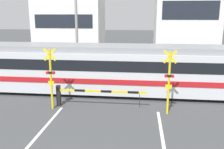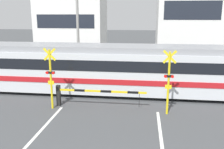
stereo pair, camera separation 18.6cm
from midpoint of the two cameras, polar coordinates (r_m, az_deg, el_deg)
rail_track_near at (r=15.62m, az=0.76°, el=-4.82°), size 50.00×0.10×0.08m
rail_track_far at (r=16.98m, az=1.33°, el=-3.31°), size 50.00×0.10×0.08m
commuter_train at (r=15.86m, az=2.37°, el=1.50°), size 20.80×2.96×3.09m
crossing_barrier_near at (r=13.74m, az=-6.27°, el=-4.28°), size 4.95×0.20×1.17m
crossing_barrier_far at (r=18.69m, az=6.45°, el=0.49°), size 4.95×0.20×1.17m
crossing_signal_left at (r=13.50m, az=-13.44°, el=-0.28°), size 0.68×0.15×3.30m
crossing_signal_right at (r=12.70m, az=13.23°, el=-1.13°), size 0.68×0.15×3.30m
pedestrian at (r=22.10m, az=5.52°, el=3.24°), size 0.38×0.23×1.79m
building_left_of_street at (r=31.91m, az=-8.95°, el=11.34°), size 8.00×5.34×7.69m
building_right_of_street at (r=31.03m, az=17.16°, el=12.86°), size 7.04×5.34×9.85m
utility_pole_streetside at (r=21.44m, az=-7.61°, el=11.65°), size 0.22×0.22×8.61m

